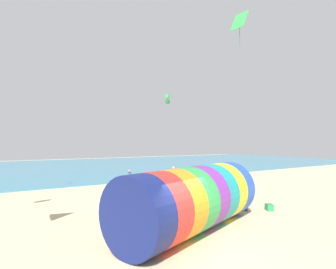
{
  "coord_description": "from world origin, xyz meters",
  "views": [
    {
      "loc": [
        -5.68,
        -7.23,
        3.87
      ],
      "look_at": [
        1.43,
        4.08,
        4.32
      ],
      "focal_mm": 28.0,
      "sensor_mm": 36.0,
      "label": 1
    }
  ],
  "objects": [
    {
      "name": "ground_plane",
      "position": [
        0.0,
        0.0,
        0.0
      ],
      "size": [
        120.0,
        120.0,
        0.0
      ],
      "primitive_type": "plane",
      "color": "#CCBA8C"
    },
    {
      "name": "sea",
      "position": [
        0.0,
        36.88,
        0.05
      ],
      "size": [
        120.0,
        40.0,
        0.1
      ],
      "primitive_type": "cube",
      "color": "teal",
      "rests_on": "ground"
    },
    {
      "name": "giant_inflatable_tube",
      "position": [
        1.46,
        2.09,
        1.41
      ],
      "size": [
        8.39,
        5.31,
        2.82
      ],
      "color": "navy",
      "rests_on": "ground"
    },
    {
      "name": "kite_handler",
      "position": [
        6.16,
        3.22,
        0.82
      ],
      "size": [
        0.31,
        0.41,
        1.61
      ],
      "color": "#383D56",
      "rests_on": "ground"
    },
    {
      "name": "kite_green_diamond",
      "position": [
        9.22,
        6.33,
        13.08
      ],
      "size": [
        0.97,
        1.25,
        2.7
      ],
      "color": "green"
    },
    {
      "name": "kite_green_box",
      "position": [
        7.11,
        13.22,
        7.97
      ],
      "size": [
        0.44,
        0.44,
        0.89
      ],
      "color": "green"
    },
    {
      "name": "bystander_near_water",
      "position": [
        7.42,
        12.7,
        0.9
      ],
      "size": [
        0.32,
        0.41,
        1.76
      ],
      "color": "#383D56",
      "rests_on": "ground"
    },
    {
      "name": "bystander_mid_beach",
      "position": [
        2.81,
        12.01,
        0.92
      ],
      "size": [
        0.38,
        0.42,
        1.78
      ],
      "color": "black",
      "rests_on": "ground"
    },
    {
      "name": "cooler_box",
      "position": [
        7.36,
        2.53,
        0.18
      ],
      "size": [
        0.59,
        0.63,
        0.36
      ],
      "primitive_type": "cube",
      "rotation": [
        0.0,
        0.0,
        0.99
      ],
      "color": "#268C4C",
      "rests_on": "ground"
    }
  ]
}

